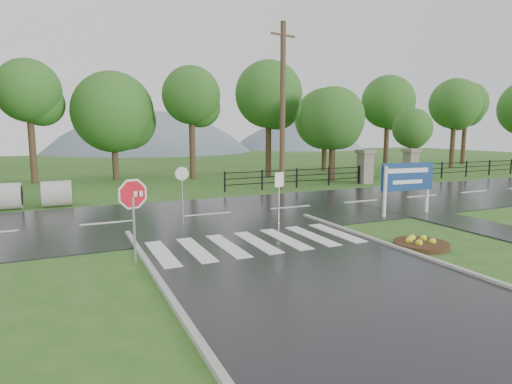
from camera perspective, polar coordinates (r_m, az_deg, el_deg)
name	(u,v)px	position (r m, az deg, el deg)	size (l,w,h in m)	color
ground	(356,301)	(9.52, 13.15, -14.00)	(120.00, 120.00, 0.00)	#2F5E1F
main_road	(208,215)	(18.14, -6.47, -3.10)	(90.00, 8.00, 0.04)	black
walkway	(473,226)	(18.08, 26.97, -4.00)	(2.20, 11.00, 0.04)	#29292B
crosswalk	(257,242)	(13.58, 0.13, -6.69)	(6.50, 2.80, 0.02)	silver
pillar_west	(365,166)	(29.53, 14.35, 3.41)	(1.00, 1.00, 2.24)	gray
pillar_east	(411,164)	(32.18, 19.93, 3.56)	(1.00, 1.00, 2.24)	gray
fence_west	(297,176)	(26.61, 5.46, 2.14)	(9.58, 0.08, 1.20)	black
fence_east	(511,165)	(40.45, 30.88, 3.13)	(20.58, 0.08, 1.20)	black
hills	(126,245)	(74.96, -16.91, -6.81)	(102.00, 48.00, 48.00)	slate
treeline	(161,179)	(31.79, -12.59, 1.67)	(83.20, 5.20, 10.00)	#275E1D
stop_sign	(133,201)	(11.60, -16.07, -1.18)	(1.05, 0.33, 2.46)	#939399
estate_billboard	(407,179)	(18.84, 19.52, 1.59)	(2.53, 0.28, 2.22)	silver
flower_bed	(421,243)	(14.13, 21.16, -6.41)	(1.64, 1.64, 0.33)	#332111
reg_sign_small	(279,188)	(15.94, 3.10, 0.59)	(0.43, 0.16, 2.01)	#939399
reg_sign_round	(182,188)	(16.42, -9.82, 0.54)	(0.50, 0.11, 2.19)	#939399
utility_pole_east	(283,106)	(25.42, 3.57, 11.32)	(1.70, 0.47, 9.66)	#473523
entrance_tree_left	(333,119)	(29.66, 10.23, 9.58)	(4.25, 4.25, 6.44)	#3D2B1C
entrance_tree_right	(412,129)	(34.18, 20.13, 7.95)	(2.93, 2.93, 5.15)	#3D2B1C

